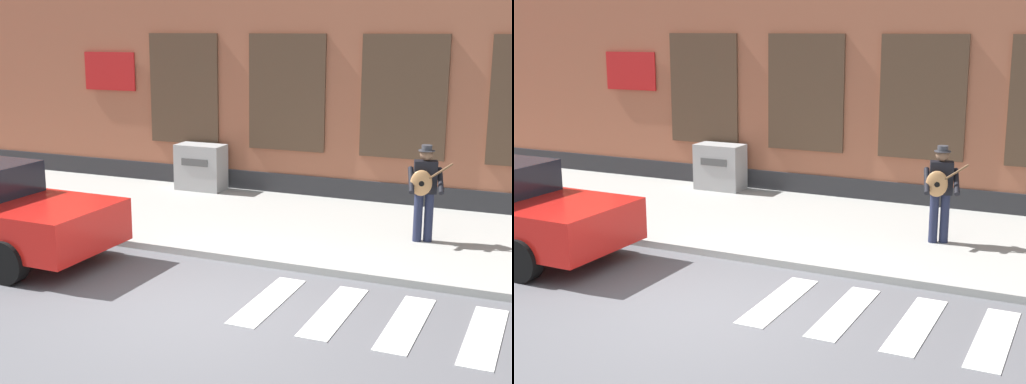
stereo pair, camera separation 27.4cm
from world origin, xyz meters
The scene contains 5 objects.
ground_plane centered at (0.00, 0.00, 0.00)m, with size 160.00×160.00×0.00m, color #56565B.
sidewalk centered at (0.00, 4.18, 0.06)m, with size 28.00×4.55×0.12m.
crosswalk centered at (3.16, 0.61, 0.01)m, with size 5.20×1.90×0.01m.
busker centered at (2.22, 3.93, 1.07)m, with size 0.78×0.65×1.67m.
utility_box centered at (-3.16, 6.00, 0.64)m, with size 1.09×0.60×1.03m.
Camera 2 is at (4.61, -7.81, 3.67)m, focal length 50.00 mm.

